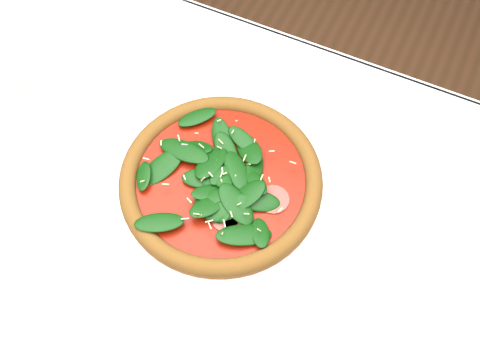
% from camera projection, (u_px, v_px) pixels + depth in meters
% --- Properties ---
extents(ground, '(6.00, 6.00, 0.00)m').
position_uv_depth(ground, '(203.00, 345.00, 1.40)').
color(ground, brown).
rests_on(ground, ground).
extents(dining_table, '(1.21, 0.81, 0.75)m').
position_uv_depth(dining_table, '(177.00, 253.00, 0.83)').
color(dining_table, silver).
rests_on(dining_table, ground).
extents(plate, '(0.33, 0.33, 0.01)m').
position_uv_depth(plate, '(221.00, 185.00, 0.76)').
color(plate, silver).
rests_on(plate, dining_table).
extents(pizza, '(0.35, 0.35, 0.04)m').
position_uv_depth(pizza, '(221.00, 178.00, 0.75)').
color(pizza, '#9E5926').
rests_on(pizza, plate).
extents(wine_glass, '(0.08, 0.08, 0.18)m').
position_uv_depth(wine_glass, '(8.00, 76.00, 0.71)').
color(wine_glass, silver).
rests_on(wine_glass, dining_table).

